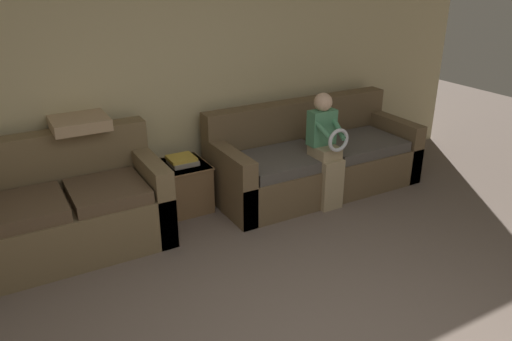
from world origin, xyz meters
TOP-DOWN VIEW (x-y plane):
  - wall_back at (0.00, 3.14)m, footprint 7.86×0.06m
  - couch_main at (1.52, 2.60)m, footprint 2.27×0.92m
  - couch_side at (-1.04, 2.63)m, footprint 1.63×0.88m
  - child_left_seated at (1.38, 2.21)m, footprint 0.28×0.38m
  - side_shelf at (0.09, 2.83)m, footprint 0.48×0.52m
  - book_stack at (0.10, 2.83)m, footprint 0.27×0.25m
  - throw_pillow at (-0.79, 2.92)m, footprint 0.48×0.48m

SIDE VIEW (x-z plane):
  - side_shelf at x=0.09m, z-range 0.01..0.49m
  - couch_main at x=1.52m, z-range -0.14..0.78m
  - couch_side at x=-1.04m, z-range -0.14..0.84m
  - book_stack at x=0.10m, z-range 0.48..0.56m
  - child_left_seated at x=1.38m, z-range 0.07..1.22m
  - throw_pillow at x=-0.79m, z-range 0.97..1.07m
  - wall_back at x=0.00m, z-range 0.00..2.55m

